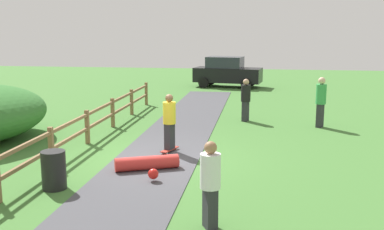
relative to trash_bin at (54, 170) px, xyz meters
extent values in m
plane|color=#427533|center=(1.80, 2.85, -0.45)|extent=(60.00, 60.00, 0.00)
cube|color=#47474C|center=(1.80, 2.85, -0.44)|extent=(2.40, 28.00, 0.02)
cube|color=olive|center=(-0.80, 1.56, 0.10)|extent=(0.12, 0.12, 1.10)
cube|color=olive|center=(-0.80, 4.14, 0.10)|extent=(0.12, 0.12, 1.10)
cube|color=olive|center=(-0.80, 6.71, 0.10)|extent=(0.12, 0.12, 1.10)
cube|color=olive|center=(-0.80, 9.28, 0.10)|extent=(0.12, 0.12, 1.10)
cube|color=olive|center=(-0.80, 11.85, 0.10)|extent=(0.12, 0.12, 1.10)
cube|color=olive|center=(-0.80, 2.85, 0.05)|extent=(0.08, 18.00, 0.09)
cube|color=olive|center=(-0.80, 2.85, 0.50)|extent=(0.08, 18.00, 0.09)
cylinder|color=black|center=(0.00, 0.00, 0.00)|extent=(0.56, 0.56, 0.90)
cube|color=#B23326|center=(2.02, 3.50, -0.36)|extent=(0.45, 0.82, 0.02)
cylinder|color=silver|center=(2.04, 3.79, -0.40)|extent=(0.05, 0.07, 0.06)
cylinder|color=silver|center=(2.18, 3.74, -0.40)|extent=(0.05, 0.07, 0.06)
cylinder|color=silver|center=(1.86, 3.26, -0.40)|extent=(0.05, 0.07, 0.06)
cylinder|color=silver|center=(2.00, 3.21, -0.40)|extent=(0.05, 0.07, 0.06)
cube|color=#2D2D33|center=(2.02, 3.50, 0.04)|extent=(0.29, 0.37, 0.78)
cylinder|color=yellow|center=(2.02, 3.50, 0.76)|extent=(0.48, 0.48, 0.65)
sphere|color=brown|center=(2.02, 3.50, 1.20)|extent=(0.23, 0.23, 0.23)
cylinder|color=red|center=(1.78, 1.68, -0.25)|extent=(1.67, 0.98, 0.36)
sphere|color=red|center=(2.15, 0.81, -0.25)|extent=(0.26, 0.26, 0.26)
cube|color=#2D2D33|center=(6.92, 7.83, -0.01)|extent=(0.32, 0.38, 0.89)
cylinder|color=green|center=(6.92, 7.83, 0.81)|extent=(0.51, 0.51, 0.74)
sphere|color=beige|center=(6.92, 7.83, 1.31)|extent=(0.27, 0.27, 0.27)
cube|color=#2D2D33|center=(4.11, 8.58, -0.05)|extent=(0.30, 0.37, 0.80)
cylinder|color=black|center=(4.11, 8.58, 0.68)|extent=(0.49, 0.49, 0.66)
sphere|color=tan|center=(4.11, 8.58, 1.13)|extent=(0.24, 0.24, 0.24)
cube|color=#2D2D33|center=(3.80, -1.57, -0.06)|extent=(0.32, 0.38, 0.78)
cylinder|color=white|center=(3.80, -1.57, 0.65)|extent=(0.51, 0.51, 0.65)
sphere|color=#9E704C|center=(3.80, -1.57, 1.10)|extent=(0.23, 0.23, 0.23)
cube|color=black|center=(2.63, 19.43, 0.32)|extent=(4.41, 2.33, 0.90)
cube|color=#2D333D|center=(2.43, 19.46, 1.12)|extent=(2.41, 1.88, 0.70)
cylinder|color=black|center=(4.10, 20.09, -0.13)|extent=(0.67, 0.34, 0.64)
cylinder|color=black|center=(3.83, 18.35, -0.13)|extent=(0.67, 0.34, 0.64)
cylinder|color=black|center=(1.43, 20.51, -0.13)|extent=(0.67, 0.34, 0.64)
cylinder|color=black|center=(1.16, 18.77, -0.13)|extent=(0.67, 0.34, 0.64)
camera|label=1|loc=(4.64, -9.45, 3.20)|focal=42.49mm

